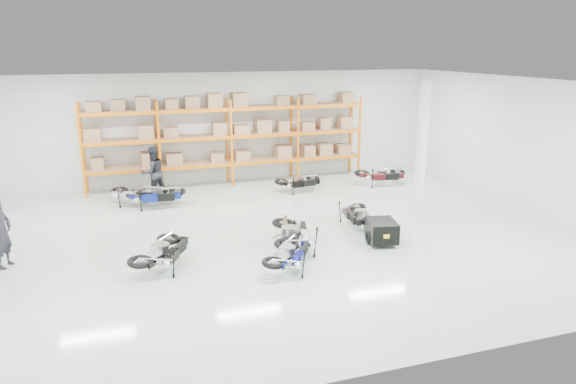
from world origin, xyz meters
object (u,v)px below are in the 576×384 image
object	(u,v)px
moto_touring_right	(358,211)
moto_back_b	(137,190)
trailer	(381,231)
moto_blue_centre	(290,249)
person_left	(2,233)
moto_silver_left	(294,229)
person_back	(153,172)
moto_back_a	(156,192)
moto_black_far_left	(163,247)
moto_back_d	(381,172)
moto_back_c	(299,179)

from	to	relation	value
moto_touring_right	moto_back_b	distance (m)	7.94
trailer	moto_blue_centre	bearing A→B (deg)	-152.90
moto_touring_right	person_left	distance (m)	9.99
moto_silver_left	person_back	xyz separation A→B (m)	(-3.35, 6.47, 0.38)
moto_blue_centre	moto_back_a	world-z (taller)	moto_back_a
trailer	person_back	size ratio (longest dim) A/B	0.86
moto_black_far_left	moto_touring_right	world-z (taller)	moto_black_far_left
moto_back_a	person_back	size ratio (longest dim) A/B	0.92
moto_black_far_left	moto_touring_right	xyz separation A→B (m)	(6.09, 1.39, -0.07)
person_left	moto_back_d	bearing A→B (deg)	-49.70
moto_silver_left	moto_back_a	bearing A→B (deg)	-43.27
moto_blue_centre	person_back	distance (m)	8.16
moto_back_b	person_back	size ratio (longest dim) A/B	0.91
moto_back_d	moto_touring_right	bearing A→B (deg)	156.03
moto_black_far_left	person_left	distance (m)	4.12
moto_blue_centre	moto_black_far_left	size ratio (longest dim) A/B	0.92
trailer	moto_silver_left	bearing A→B (deg)	-175.63
moto_blue_centre	moto_back_d	size ratio (longest dim) A/B	0.95
moto_silver_left	trailer	distance (m)	2.58
moto_back_c	person_back	size ratio (longest dim) A/B	0.82
moto_silver_left	moto_back_b	bearing A→B (deg)	-41.25
person_left	moto_black_far_left	bearing A→B (deg)	-86.98
person_left	person_back	size ratio (longest dim) A/B	0.92
moto_blue_centre	person_left	xyz separation A→B (m)	(-6.95, 2.38, 0.38)
moto_touring_right	trailer	distance (m)	1.60
trailer	moto_back_b	world-z (taller)	moto_back_b
moto_silver_left	person_back	size ratio (longest dim) A/B	1.01
moto_blue_centre	moto_silver_left	bearing A→B (deg)	-77.93
moto_silver_left	person_left	world-z (taller)	person_left
moto_touring_right	moto_silver_left	bearing A→B (deg)	-145.12
trailer	moto_back_a	bearing A→B (deg)	148.09
person_left	moto_touring_right	bearing A→B (deg)	-67.76
moto_silver_left	moto_touring_right	xyz separation A→B (m)	(2.55, 1.27, -0.11)
moto_back_a	moto_back_d	bearing A→B (deg)	-83.47
moto_black_far_left	person_left	size ratio (longest dim) A/B	1.03
moto_silver_left	person_left	xyz separation A→B (m)	(-7.43, 1.22, 0.30)
moto_back_b	person_left	size ratio (longest dim) A/B	0.99
moto_blue_centre	moto_back_c	world-z (taller)	moto_blue_centre
moto_blue_centre	moto_back_b	xyz separation A→B (m)	(-3.50, 6.95, 0.02)
trailer	person_back	distance (m)	9.01
moto_silver_left	moto_touring_right	size ratio (longest dim) A/B	1.22
moto_touring_right	moto_back_a	distance (m)	7.16
moto_touring_right	person_back	xyz separation A→B (m)	(-5.90, 5.19, 0.49)
moto_back_d	person_left	xyz separation A→B (m)	(-13.07, -4.34, 0.35)
moto_back_d	person_back	distance (m)	9.04
moto_back_c	moto_back_d	xyz separation A→B (m)	(3.52, -0.10, 0.06)
trailer	moto_back_a	world-z (taller)	moto_back_a
moto_blue_centre	moto_back_d	distance (m)	9.08
moto_back_c	person_left	size ratio (longest dim) A/B	0.89
moto_touring_right	moto_back_c	world-z (taller)	moto_touring_right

